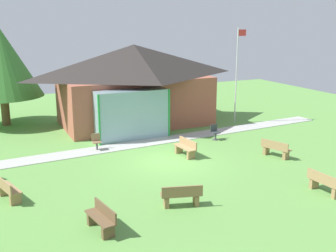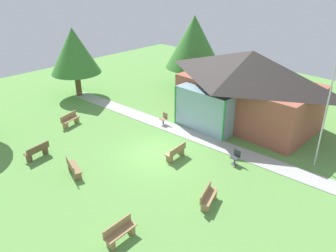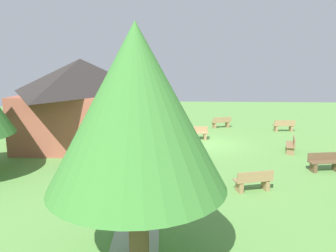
{
  "view_description": "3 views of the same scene",
  "coord_description": "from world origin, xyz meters",
  "views": [
    {
      "loc": [
        -7.9,
        -17.01,
        6.53
      ],
      "look_at": [
        0.8,
        1.85,
        1.23
      ],
      "focal_mm": 43.78,
      "sensor_mm": 36.0,
      "label": 1
    },
    {
      "loc": [
        12.75,
        -12.25,
        10.35
      ],
      "look_at": [
        -0.46,
        1.31,
        1.26
      ],
      "focal_mm": 36.2,
      "sensor_mm": 36.0,
      "label": 2
    },
    {
      "loc": [
        -19.25,
        1.18,
        4.87
      ],
      "look_at": [
        -0.48,
        2.14,
        1.19
      ],
      "focal_mm": 34.42,
      "sensor_mm": 36.0,
      "label": 3
    }
  ],
  "objects": [
    {
      "name": "tree_behind_pavilion_left",
      "position": [
        -6.61,
        10.92,
        4.13
      ],
      "size": [
        5.02,
        5.02,
        6.41
      ],
      "color": "brown",
      "rests_on": "ground_plane"
    },
    {
      "name": "footpath",
      "position": [
        0.0,
        3.27,
        0.01
      ],
      "size": [
        24.94,
        3.02,
        0.03
      ],
      "primitive_type": "cube",
      "rotation": [
        0.0,
        0.0,
        0.07
      ],
      "color": "#ADADA8",
      "rests_on": "ground_plane"
    },
    {
      "name": "flagpole",
      "position": [
        7.32,
        5.27,
        3.4
      ],
      "size": [
        0.64,
        0.08,
        6.21
      ],
      "color": "silver",
      "rests_on": "ground_plane"
    },
    {
      "name": "bench_front_right",
      "position": [
        3.92,
        -6.02,
        0.4
      ],
      "size": [
        0.54,
        1.53,
        0.84
      ],
      "rotation": [
        0.0,
        0.0,
        4.78
      ],
      "color": "#9E7A51",
      "rests_on": "ground_plane"
    },
    {
      "name": "bench_front_left",
      "position": [
        -4.81,
        -5.25,
        0.4
      ],
      "size": [
        0.68,
        1.55,
        0.84
      ],
      "rotation": [
        0.0,
        0.0,
        1.74
      ],
      "color": "brown",
      "rests_on": "ground_plane"
    },
    {
      "name": "bench_rear_near_path",
      "position": [
        1.1,
        0.38,
        0.4
      ],
      "size": [
        0.6,
        1.54,
        0.84
      ],
      "rotation": [
        0.0,
        0.0,
        1.68
      ],
      "color": "#9E7A51",
      "rests_on": "ground_plane"
    },
    {
      "name": "bench_mid_left",
      "position": [
        -7.37,
        -1.51,
        0.4
      ],
      "size": [
        0.84,
        1.56,
        0.84
      ],
      "rotation": [
        0.0,
        0.0,
        4.99
      ],
      "color": "#9E7A51",
      "rests_on": "ground_plane"
    },
    {
      "name": "patio_chair_west",
      "position": [
        -2.7,
        3.19,
        0.42
      ],
      "size": [
        0.45,
        0.45,
        0.86
      ],
      "rotation": [
        0.0,
        0.0,
        3.11
      ],
      "color": "#8C6B4C",
      "rests_on": "ground_plane"
    },
    {
      "name": "pavilion",
      "position": [
        1.09,
        7.63,
        2.68
      ],
      "size": [
        10.21,
        7.04,
        5.14
      ],
      "color": "#A35642",
      "rests_on": "ground_plane"
    },
    {
      "name": "bench_mid_right",
      "position": [
        5.07,
        -1.65,
        0.4
      ],
      "size": [
        0.93,
        1.56,
        0.84
      ],
      "rotation": [
        0.0,
        0.0,
        5.07
      ],
      "color": "#9E7A51",
      "rests_on": "ground_plane"
    },
    {
      "name": "patio_chair_lawn_spare",
      "position": [
        3.95,
        2.28,
        0.42
      ],
      "size": [
        0.45,
        0.45,
        0.86
      ],
      "rotation": [
        0.0,
        0.0,
        3.16
      ],
      "color": "#33383D",
      "rests_on": "ground_plane"
    },
    {
      "name": "bench_front_center",
      "position": [
        -1.7,
        -4.75,
        0.4
      ],
      "size": [
        1.56,
        0.84,
        0.84
      ],
      "rotation": [
        0.0,
        0.0,
        6.0
      ],
      "color": "olive",
      "rests_on": "ground_plane"
    },
    {
      "name": "ground_plane",
      "position": [
        0.0,
        0.0,
        0.0
      ],
      "size": [
        44.0,
        44.0,
        0.0
      ],
      "primitive_type": "plane",
      "color": "#609947"
    }
  ]
}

